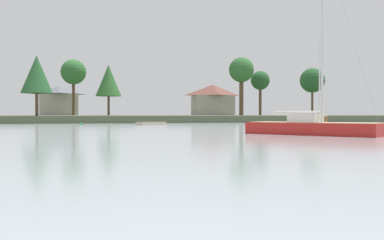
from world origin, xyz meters
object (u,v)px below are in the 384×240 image
sailboat_wood (319,122)px  mooring_buoy_green (81,124)px  sailboat_red (311,131)px  dinghy_cream (151,124)px

sailboat_wood → mooring_buoy_green: bearing=175.2°
sailboat_red → mooring_buoy_green: 35.46m
dinghy_cream → sailboat_wood: bearing=0.3°
mooring_buoy_green → dinghy_cream: bearing=-18.1°
dinghy_cream → mooring_buoy_green: dinghy_cream is taller
dinghy_cream → sailboat_wood: sailboat_wood is taller
sailboat_red → dinghy_cream: bearing=102.4°
dinghy_cream → sailboat_red: 29.87m
dinghy_cream → sailboat_red: sailboat_red is taller
dinghy_cream → sailboat_wood: (24.04, 0.11, 0.14)m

